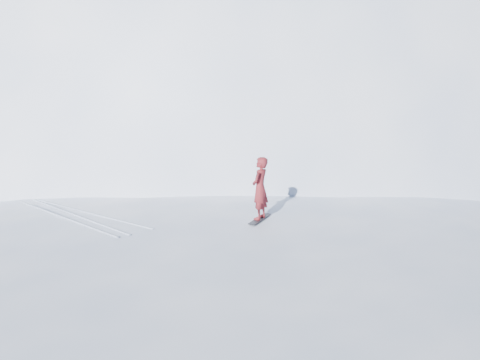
{
  "coord_description": "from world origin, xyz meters",
  "views": [
    {
      "loc": [
        -6.9,
        -9.45,
        6.61
      ],
      "look_at": [
        2.38,
        2.24,
        3.5
      ],
      "focal_mm": 35.0,
      "sensor_mm": 36.0,
      "label": 1
    }
  ],
  "objects": [
    {
      "name": "peak_shoulder",
      "position": [
        10.0,
        20.0,
        0.0
      ],
      "size": [
        28.0,
        24.0,
        18.0
      ],
      "primitive_type": "ellipsoid",
      "color": "white",
      "rests_on": "ground"
    },
    {
      "name": "near_ridge",
      "position": [
        1.0,
        3.0,
        0.0
      ],
      "size": [
        36.0,
        28.0,
        4.8
      ],
      "primitive_type": "ellipsoid",
      "color": "white",
      "rests_on": "ground"
    },
    {
      "name": "ground",
      "position": [
        0.0,
        0.0,
        0.0
      ],
      "size": [
        400.0,
        400.0,
        0.0
      ],
      "primitive_type": "plane",
      "color": "white",
      "rests_on": "ground"
    },
    {
      "name": "snowboard",
      "position": [
        2.38,
        1.24,
        2.41
      ],
      "size": [
        1.28,
        0.8,
        0.02
      ],
      "primitive_type": "cube",
      "rotation": [
        0.0,
        0.0,
        0.46
      ],
      "color": "black",
      "rests_on": "near_ridge"
    },
    {
      "name": "summit_peak",
      "position": [
        22.0,
        26.0,
        0.0
      ],
      "size": [
        60.0,
        56.0,
        56.0
      ],
      "primitive_type": "ellipsoid",
      "color": "white",
      "rests_on": "ground"
    },
    {
      "name": "board_tracks",
      "position": [
        -1.99,
        5.3,
        2.42
      ],
      "size": [
        2.26,
        5.93,
        0.04
      ],
      "color": "silver",
      "rests_on": "ground"
    },
    {
      "name": "snowboarder",
      "position": [
        2.38,
        1.24,
        3.4
      ],
      "size": [
        0.85,
        0.74,
        1.96
      ],
      "primitive_type": "imported",
      "rotation": [
        0.0,
        0.0,
        3.6
      ],
      "color": "maroon",
      "rests_on": "snowboard"
    },
    {
      "name": "wind_bumps",
      "position": [
        -0.56,
        2.12,
        0.0
      ],
      "size": [
        16.0,
        14.4,
        1.0
      ],
      "color": "white",
      "rests_on": "ground"
    }
  ]
}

